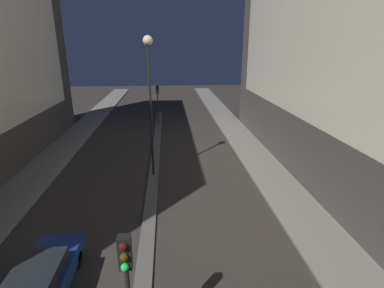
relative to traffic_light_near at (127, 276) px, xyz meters
The scene contains 5 objects.
median_strip 16.15m from the traffic_light_near, 90.00° to the left, with size 0.70×36.52×0.12m.
traffic_light_near is the anchor object (origin of this frame).
traffic_light_mid 27.74m from the traffic_light_near, 90.00° to the left, with size 0.32×0.42×4.33m.
street_lamp 13.80m from the traffic_light_near, 90.00° to the left, with size 0.61×0.61×9.25m.
car_left_lane 5.29m from the traffic_light_near, 140.08° to the left, with size 1.82×4.60×1.53m.
Camera 1 is at (1.14, -2.73, 8.80)m, focal length 28.00 mm.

